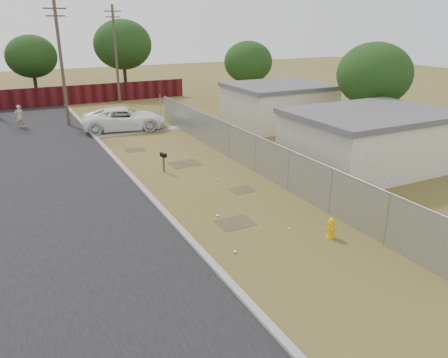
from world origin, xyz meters
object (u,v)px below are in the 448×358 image
pickup_truck (124,119)px  pedestrian (20,116)px  mailbox (163,157)px  fire_hydrant (331,228)px

pickup_truck → pedestrian: pedestrian is taller
mailbox → pickup_truck: size_ratio=0.18×
mailbox → pickup_truck: bearing=86.3°
mailbox → pickup_truck: pickup_truck is taller
fire_hydrant → mailbox: bearing=106.8°
fire_hydrant → pickup_truck: pickup_truck is taller
mailbox → pedestrian: size_ratio=0.63×
fire_hydrant → pedestrian: pedestrian is taller
fire_hydrant → pickup_truck: bearing=96.5°
pedestrian → mailbox: bearing=110.5°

